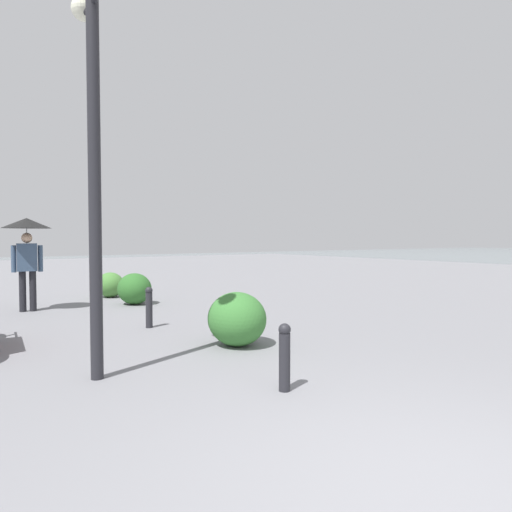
% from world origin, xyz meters
% --- Properties ---
extents(lamppost, '(0.98, 0.28, 4.39)m').
position_xyz_m(lamppost, '(3.76, 1.02, 2.89)').
color(lamppost, '#232328').
rests_on(lamppost, ground).
extents(pedestrian, '(1.00, 1.00, 2.03)m').
position_xyz_m(pedestrian, '(9.46, 0.86, 1.60)').
color(pedestrian, black).
rests_on(pedestrian, ground).
extents(bollard_near, '(0.13, 0.13, 0.71)m').
position_xyz_m(bollard_near, '(2.22, -0.46, 0.37)').
color(bollard_near, '#232328').
rests_on(bollard_near, ground).
extents(bollard_mid, '(0.13, 0.13, 0.73)m').
position_xyz_m(bollard_mid, '(6.22, -0.60, 0.38)').
color(bollard_mid, '#232328').
rests_on(bollard_mid, ground).
extents(shrub_low, '(0.79, 0.71, 0.67)m').
position_xyz_m(shrub_low, '(10.81, -1.35, 0.34)').
color(shrub_low, '#477F38').
rests_on(shrub_low, ground).
extents(shrub_round, '(0.88, 0.79, 0.75)m').
position_xyz_m(shrub_round, '(9.14, -1.41, 0.38)').
color(shrub_round, '#2D6628').
rests_on(shrub_round, ground).
extents(shrub_wide, '(0.94, 0.84, 0.80)m').
position_xyz_m(shrub_wide, '(4.18, -1.14, 0.40)').
color(shrub_wide, '#387533').
rests_on(shrub_wide, ground).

